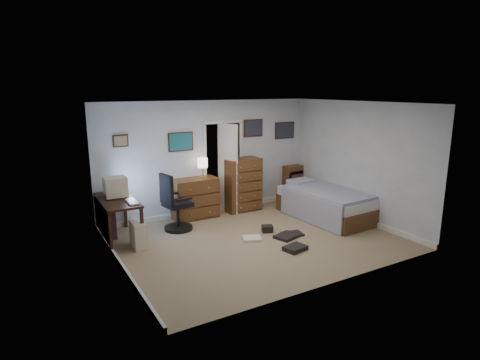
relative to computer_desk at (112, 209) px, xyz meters
name	(u,v)px	position (x,y,z in m)	size (l,w,h in m)	color
floor	(256,240)	(2.29, -1.29, -0.61)	(5.00, 4.00, 0.02)	gray
computer_desk	(112,209)	(0.00, 0.00, 0.00)	(0.66, 1.37, 0.78)	black
crt_monitor	(115,187)	(0.12, 0.15, 0.37)	(0.41, 0.38, 0.37)	beige
keyboard	(132,202)	(0.27, -0.35, 0.19)	(0.16, 0.42, 0.02)	beige
pc_tower	(138,235)	(0.29, -0.55, -0.37)	(0.22, 0.44, 0.47)	beige
office_chair	(175,209)	(1.18, -0.06, -0.15)	(0.65, 0.65, 1.15)	black
media_stack	(110,217)	(-0.03, 0.09, -0.16)	(0.17, 0.17, 0.87)	maroon
low_dresser	(195,198)	(1.85, 0.49, -0.17)	(0.97, 0.49, 0.87)	brown
table_lamp	(203,164)	(2.05, 0.49, 0.58)	(0.22, 0.22, 0.42)	gold
doorway	(217,165)	(2.64, 0.99, 0.40)	(0.96, 1.12, 2.05)	black
tall_dresser	(242,184)	(3.01, 0.46, 0.00)	(0.82, 0.48, 1.21)	brown
headboard_bookcase	(301,181)	(4.80, 0.58, -0.14)	(0.98, 0.29, 0.87)	brown
bed	(325,203)	(4.28, -0.93, -0.27)	(1.23, 2.17, 0.69)	brown
wall_posters	(231,134)	(2.86, 0.69, 1.15)	(4.38, 0.04, 0.60)	#331E11
floor_clutter	(281,238)	(2.69, -1.53, -0.57)	(1.23, 1.29, 0.13)	silver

